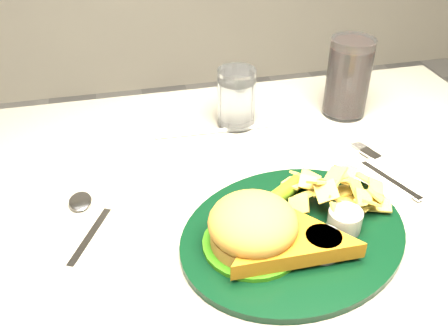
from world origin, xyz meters
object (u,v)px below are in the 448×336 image
at_px(water_glass, 236,98).
at_px(fork_napkin, 388,177).
at_px(cola_glass, 348,78).
at_px(dinner_plate, 296,216).

height_order(water_glass, fork_napkin, water_glass).
bearing_deg(water_glass, cola_glass, -1.34).
bearing_deg(fork_napkin, water_glass, 110.21).
xyz_separation_m(dinner_plate, water_glass, (0.00, 0.33, 0.02)).
bearing_deg(cola_glass, fork_napkin, -96.48).
xyz_separation_m(cola_glass, fork_napkin, (-0.03, -0.23, -0.07)).
distance_m(dinner_plate, fork_napkin, 0.22).
height_order(dinner_plate, water_glass, water_glass).
relative_size(dinner_plate, cola_glass, 2.19).
relative_size(dinner_plate, water_glass, 2.99).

